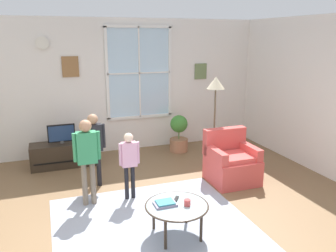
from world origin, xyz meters
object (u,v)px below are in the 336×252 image
Objects in this scene: person_black_shirt at (94,142)px; floor_lamp at (216,92)px; person_pink_shirt at (129,158)px; cup at (187,203)px; television at (61,133)px; book_stack at (165,203)px; remote_near_books at (176,199)px; coffee_table at (177,207)px; person_green_shirt at (87,153)px; potted_plant_by_window at (179,133)px; armchair at (231,163)px; tv_stand at (63,154)px.

floor_lamp is (2.21, 0.12, 0.66)m from person_black_shirt.
person_black_shirt is (-0.42, 0.63, 0.12)m from person_pink_shirt.
television is at bearing 113.26° from cup.
remote_near_books is at bearing 25.36° from book_stack.
person_green_shirt reaches higher than coffee_table.
book_stack is 1.91× the size of remote_near_books.
person_green_shirt is at bearing 129.16° from cup.
person_black_shirt reaches higher than remote_near_books.
person_pink_shirt is 0.76m from person_black_shirt.
remote_near_books is 3.10m from potted_plant_by_window.
floor_lamp reaches higher than person_pink_shirt.
television is at bearing -178.28° from potted_plant_by_window.
floor_lamp is at bearing 51.16° from remote_near_books.
remote_near_books is (-0.07, 0.19, -0.03)m from cup.
television is at bearing 111.77° from coffee_table.
coffee_table is at bearing -20.60° from book_stack.
television reaches higher than coffee_table.
television is 6.14× the size of cup.
person_pink_shirt is at bearing -129.72° from potted_plant_by_window.
person_black_shirt is 1.55× the size of potted_plant_by_window.
person_pink_shirt is at bearing -178.12° from armchair.
television is at bearing 111.57° from person_black_shirt.
armchair is at bearing -81.98° from potted_plant_by_window.
television reaches higher than potted_plant_by_window.
potted_plant_by_window is at bearing 31.78° from person_black_shirt.
potted_plant_by_window is (2.39, 0.07, -0.25)m from television.
remote_near_books is at bearing -128.84° from floor_lamp.
armchair is 6.21× the size of remote_near_books.
tv_stand is 2.01m from person_pink_shirt.
person_pink_shirt is at bearing -157.32° from floor_lamp.
book_stack is 0.21× the size of person_green_shirt.
armchair is 1.99m from book_stack.
tv_stand is 3.14m from armchair.
coffee_table is 5.60× the size of remote_near_books.
person_green_shirt reaches higher than person_pink_shirt.
remote_near_books is at bearing -65.24° from person_black_shirt.
person_green_shirt is (-2.37, -0.04, 0.48)m from armchair.
coffee_table is 0.76× the size of person_pink_shirt.
person_pink_shirt reaches higher than cup.
armchair is at bearing -32.77° from television.
potted_plant_by_window reaches higher than remote_near_books.
potted_plant_by_window is 1.52m from floor_lamp.
television is 3.26m from cup.
armchair is 0.68× the size of person_green_shirt.
cup is at bearing -26.57° from coffee_table.
book_stack is 2.67m from floor_lamp.
book_stack is 0.20m from remote_near_books.
book_stack is at bearing -130.82° from floor_lamp.
armchair reaches higher than television.
potted_plant_by_window is at bearing 1.72° from television.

